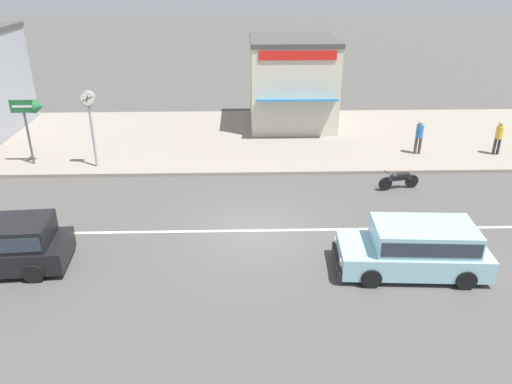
{
  "coord_description": "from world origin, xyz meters",
  "views": [
    {
      "loc": [
        -0.39,
        -15.31,
        8.53
      ],
      "look_at": [
        0.09,
        1.5,
        0.8
      ],
      "focal_mm": 35.0,
      "sensor_mm": 36.0,
      "label": 1
    }
  ],
  "objects_px": {
    "minivan_pale_blue_2": "(417,247)",
    "motorcycle_0": "(399,180)",
    "street_clock": "(90,111)",
    "shopfront_corner_warung": "(292,82)",
    "pedestrian_mid_kerb": "(499,136)",
    "pedestrian_by_shop": "(419,134)",
    "arrow_signboard": "(35,110)"
  },
  "relations": [
    {
      "from": "minivan_pale_blue_2",
      "to": "motorcycle_0",
      "type": "bearing_deg",
      "value": 78.29
    },
    {
      "from": "pedestrian_mid_kerb",
      "to": "street_clock",
      "type": "bearing_deg",
      "value": -176.95
    },
    {
      "from": "pedestrian_by_shop",
      "to": "arrow_signboard",
      "type": "bearing_deg",
      "value": -177.27
    },
    {
      "from": "minivan_pale_blue_2",
      "to": "shopfront_corner_warung",
      "type": "height_order",
      "value": "shopfront_corner_warung"
    },
    {
      "from": "motorcycle_0",
      "to": "pedestrian_by_shop",
      "type": "xyz_separation_m",
      "value": [
        2.01,
        3.76,
        0.7
      ]
    },
    {
      "from": "motorcycle_0",
      "to": "arrow_signboard",
      "type": "xyz_separation_m",
      "value": [
        -15.52,
        2.93,
        2.25
      ]
    },
    {
      "from": "pedestrian_by_shop",
      "to": "shopfront_corner_warung",
      "type": "xyz_separation_m",
      "value": [
        -5.63,
        5.24,
        1.42
      ]
    },
    {
      "from": "pedestrian_mid_kerb",
      "to": "arrow_signboard",
      "type": "bearing_deg",
      "value": -178.31
    },
    {
      "from": "minivan_pale_blue_2",
      "to": "pedestrian_by_shop",
      "type": "height_order",
      "value": "pedestrian_by_shop"
    },
    {
      "from": "minivan_pale_blue_2",
      "to": "arrow_signboard",
      "type": "relative_size",
      "value": 1.52
    },
    {
      "from": "street_clock",
      "to": "arrow_signboard",
      "type": "relative_size",
      "value": 1.15
    },
    {
      "from": "motorcycle_0",
      "to": "shopfront_corner_warung",
      "type": "bearing_deg",
      "value": 111.92
    },
    {
      "from": "motorcycle_0",
      "to": "pedestrian_by_shop",
      "type": "bearing_deg",
      "value": 61.93
    },
    {
      "from": "pedestrian_mid_kerb",
      "to": "shopfront_corner_warung",
      "type": "xyz_separation_m",
      "value": [
        -9.37,
        5.45,
        1.44
      ]
    },
    {
      "from": "motorcycle_0",
      "to": "pedestrian_by_shop",
      "type": "relative_size",
      "value": 1.05
    },
    {
      "from": "motorcycle_0",
      "to": "pedestrian_mid_kerb",
      "type": "distance_m",
      "value": 6.79
    },
    {
      "from": "street_clock",
      "to": "arrow_signboard",
      "type": "xyz_separation_m",
      "value": [
        -2.49,
        0.37,
        -0.05
      ]
    },
    {
      "from": "street_clock",
      "to": "pedestrian_by_shop",
      "type": "relative_size",
      "value": 2.07
    },
    {
      "from": "minivan_pale_blue_2",
      "to": "shopfront_corner_warung",
      "type": "relative_size",
      "value": 0.77
    },
    {
      "from": "street_clock",
      "to": "pedestrian_mid_kerb",
      "type": "distance_m",
      "value": 18.87
    },
    {
      "from": "minivan_pale_blue_2",
      "to": "arrow_signboard",
      "type": "distance_m",
      "value": 16.94
    },
    {
      "from": "pedestrian_by_shop",
      "to": "shopfront_corner_warung",
      "type": "bearing_deg",
      "value": 137.05
    },
    {
      "from": "street_clock",
      "to": "shopfront_corner_warung",
      "type": "xyz_separation_m",
      "value": [
        9.4,
        6.45,
        -0.18
      ]
    },
    {
      "from": "motorcycle_0",
      "to": "arrow_signboard",
      "type": "height_order",
      "value": "arrow_signboard"
    },
    {
      "from": "arrow_signboard",
      "to": "pedestrian_mid_kerb",
      "type": "xyz_separation_m",
      "value": [
        21.27,
        0.63,
        -1.58
      ]
    },
    {
      "from": "pedestrian_mid_kerb",
      "to": "shopfront_corner_warung",
      "type": "distance_m",
      "value": 10.94
    },
    {
      "from": "arrow_signboard",
      "to": "pedestrian_mid_kerb",
      "type": "distance_m",
      "value": 21.33
    },
    {
      "from": "arrow_signboard",
      "to": "shopfront_corner_warung",
      "type": "bearing_deg",
      "value": 27.05
    },
    {
      "from": "pedestrian_mid_kerb",
      "to": "pedestrian_by_shop",
      "type": "xyz_separation_m",
      "value": [
        -3.74,
        0.21,
        0.03
      ]
    },
    {
      "from": "street_clock",
      "to": "pedestrian_mid_kerb",
      "type": "bearing_deg",
      "value": 3.05
    },
    {
      "from": "street_clock",
      "to": "shopfront_corner_warung",
      "type": "height_order",
      "value": "shopfront_corner_warung"
    },
    {
      "from": "minivan_pale_blue_2",
      "to": "motorcycle_0",
      "type": "xyz_separation_m",
      "value": [
        1.25,
        6.02,
        -0.43
      ]
    }
  ]
}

